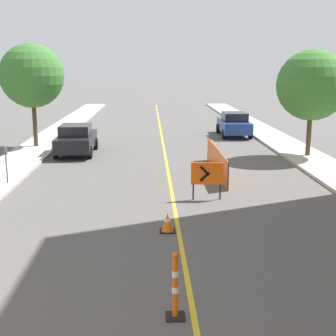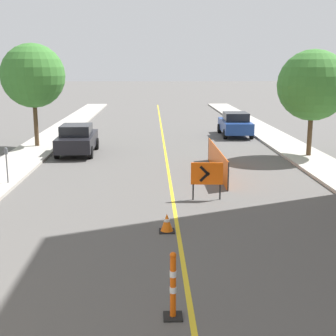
% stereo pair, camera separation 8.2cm
% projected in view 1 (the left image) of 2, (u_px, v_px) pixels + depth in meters
% --- Properties ---
extents(lane_stripe, '(0.12, 65.47, 0.01)m').
position_uv_depth(lane_stripe, '(166.00, 158.00, 23.98)').
color(lane_stripe, gold).
rests_on(lane_stripe, ground_plane).
extents(sidewalk_left, '(2.30, 65.47, 0.13)m').
position_uv_depth(sidewalk_left, '(24.00, 158.00, 23.68)').
color(sidewalk_left, '#ADA89E').
rests_on(sidewalk_left, ground_plane).
extents(sidewalk_right, '(2.30, 65.47, 0.13)m').
position_uv_depth(sidewalk_right, '(304.00, 156.00, 24.25)').
color(sidewalk_right, '#ADA89E').
rests_on(sidewalk_right, ground_plane).
extents(traffic_cone_fourth, '(0.45, 0.45, 0.54)m').
position_uv_depth(traffic_cone_fourth, '(168.00, 223.00, 13.31)').
color(traffic_cone_fourth, black).
rests_on(traffic_cone_fourth, ground_plane).
extents(delineator_post_rear, '(0.36, 0.36, 1.31)m').
position_uv_depth(delineator_post_rear, '(175.00, 289.00, 8.69)').
color(delineator_post_rear, black).
rests_on(delineator_post_rear, ground_plane).
extents(arrow_barricade_primary, '(1.12, 0.12, 1.33)m').
position_uv_depth(arrow_barricade_primary, '(207.00, 175.00, 16.35)').
color(arrow_barricade_primary, '#EF560C').
rests_on(arrow_barricade_primary, ground_plane).
extents(safety_mesh_fence, '(0.07, 6.02, 1.12)m').
position_uv_depth(safety_mesh_fence, '(217.00, 161.00, 20.43)').
color(safety_mesh_fence, '#EF560C').
rests_on(safety_mesh_fence, ground_plane).
extents(parked_car_curb_near, '(1.94, 4.33, 1.59)m').
position_uv_depth(parked_car_curb_near, '(76.00, 139.00, 24.88)').
color(parked_car_curb_near, black).
rests_on(parked_car_curb_near, ground_plane).
extents(parked_car_curb_mid, '(1.95, 4.34, 1.59)m').
position_uv_depth(parked_car_curb_mid, '(234.00, 124.00, 31.27)').
color(parked_car_curb_mid, navy).
rests_on(parked_car_curb_mid, ground_plane).
extents(parking_meter_far_curb, '(0.12, 0.11, 1.41)m').
position_uv_depth(parking_meter_far_curb, '(6.00, 158.00, 18.13)').
color(parking_meter_far_curb, '#4C4C51').
rests_on(parking_meter_far_curb, sidewalk_left).
extents(street_tree_left_near, '(3.55, 3.55, 5.72)m').
position_uv_depth(street_tree_left_near, '(32.00, 76.00, 25.93)').
color(street_tree_left_near, '#4C3823').
rests_on(street_tree_left_near, sidewalk_left).
extents(street_tree_right_near, '(3.53, 3.53, 5.31)m').
position_uv_depth(street_tree_right_near, '(312.00, 85.00, 23.29)').
color(street_tree_right_near, '#4C3823').
rests_on(street_tree_right_near, sidewalk_right).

